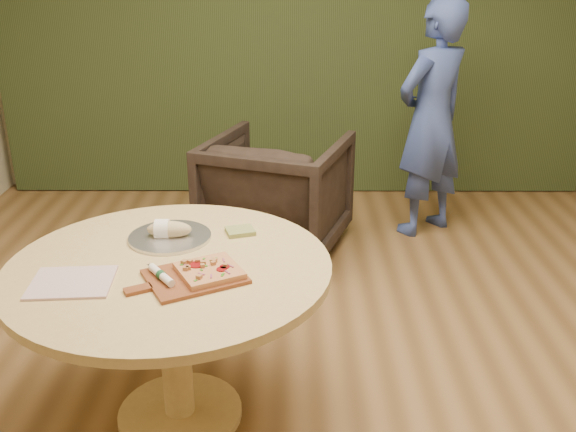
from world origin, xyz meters
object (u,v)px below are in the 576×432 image
at_px(person_standing, 431,120).
at_px(armchair, 277,188).
at_px(flatbread_pizza, 209,270).
at_px(serving_tray, 170,237).
at_px(bread_roll, 167,229).
at_px(pizza_paddle, 192,277).
at_px(cutlery_roll, 161,275).
at_px(pedestal_table, 171,294).

bearing_deg(person_standing, armchair, -19.40).
height_order(flatbread_pizza, person_standing, person_standing).
bearing_deg(flatbread_pizza, person_standing, 59.60).
relative_size(serving_tray, bread_roll, 1.84).
relative_size(pizza_paddle, armchair, 0.53).
distance_m(bread_roll, armchair, 1.61).
height_order(serving_tray, bread_roll, bread_roll).
relative_size(armchair, person_standing, 0.53).
bearing_deg(pizza_paddle, armchair, 53.75).
relative_size(serving_tray, armchair, 0.40).
bearing_deg(armchair, cutlery_roll, 98.00).
relative_size(bread_roll, person_standing, 0.12).
relative_size(pizza_paddle, bread_roll, 2.44).
relative_size(pedestal_table, armchair, 1.48).
xyz_separation_m(pizza_paddle, armchair, (0.28, 1.88, -0.32)).
height_order(pedestal_table, bread_roll, bread_roll).
bearing_deg(flatbread_pizza, pedestal_table, 147.53).
height_order(pizza_paddle, flatbread_pizza, flatbread_pizza).
bearing_deg(cutlery_roll, armchair, 42.00).
relative_size(flatbread_pizza, bread_roll, 1.54).
bearing_deg(person_standing, serving_tray, 14.40).
bearing_deg(cutlery_roll, pedestal_table, 54.15).
xyz_separation_m(pizza_paddle, cutlery_roll, (-0.11, -0.03, 0.02)).
bearing_deg(armchair, flatbread_pizza, 102.91).
bearing_deg(pedestal_table, flatbread_pizza, -32.47).
height_order(cutlery_roll, serving_tray, cutlery_roll).
height_order(pedestal_table, pizza_paddle, pizza_paddle).
relative_size(pedestal_table, person_standing, 0.79).
height_order(pizza_paddle, serving_tray, serving_tray).
bearing_deg(pizza_paddle, serving_tray, 84.22).
bearing_deg(serving_tray, flatbread_pizza, -59.01).
distance_m(pizza_paddle, bread_roll, 0.41).
distance_m(pizza_paddle, serving_tray, 0.40).
xyz_separation_m(cutlery_roll, bread_roll, (-0.05, 0.40, 0.01)).
bearing_deg(flatbread_pizza, armchair, 83.35).
xyz_separation_m(pedestal_table, cutlery_roll, (0.00, -0.16, 0.17)).
bearing_deg(person_standing, pizza_paddle, 22.23).
bearing_deg(bread_roll, armchair, 73.83).
distance_m(pedestal_table, serving_tray, 0.29).
xyz_separation_m(serving_tray, bread_roll, (-0.01, 0.00, 0.04)).
relative_size(flatbread_pizza, person_standing, 0.18).
distance_m(flatbread_pizza, serving_tray, 0.41).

